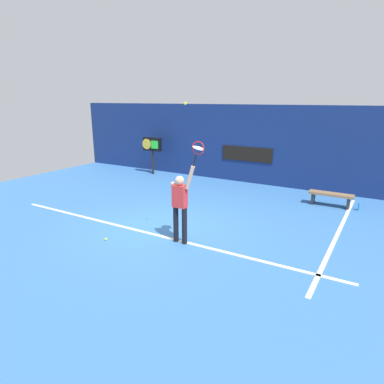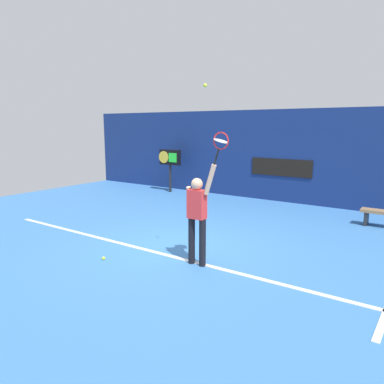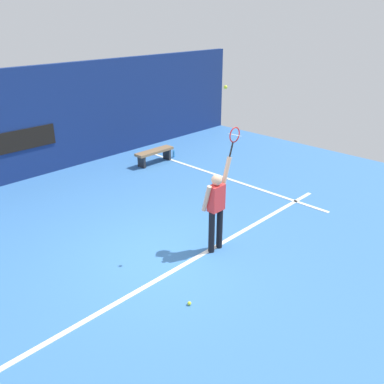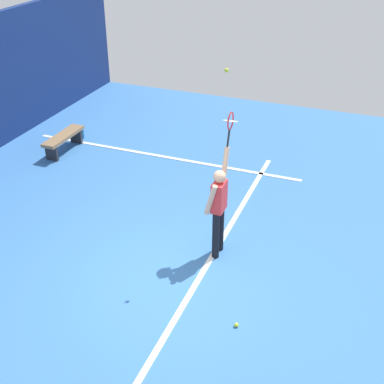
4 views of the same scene
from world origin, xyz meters
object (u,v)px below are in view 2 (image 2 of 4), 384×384
at_px(tennis_player, 197,214).
at_px(tennis_ball, 205,85).
at_px(tennis_racket, 220,143).
at_px(scoreboard_clock, 170,159).
at_px(spare_ball, 104,258).

height_order(tennis_player, tennis_ball, tennis_ball).
relative_size(tennis_player, tennis_racket, 3.16).
distance_m(tennis_player, scoreboard_clock, 8.01).
distance_m(tennis_ball, spare_ball, 3.89).
xyz_separation_m(tennis_player, spare_ball, (-1.67, -0.88, -0.98)).
xyz_separation_m(tennis_racket, spare_ball, (-2.16, -0.87, -2.32)).
bearing_deg(tennis_player, spare_ball, -152.24).
xyz_separation_m(tennis_racket, tennis_ball, (-0.32, -0.00, 0.99)).
height_order(tennis_racket, tennis_ball, tennis_ball).
relative_size(scoreboard_clock, spare_ball, 25.13).
bearing_deg(scoreboard_clock, spare_ball, -61.57).
height_order(tennis_player, tennis_racket, tennis_racket).
xyz_separation_m(tennis_racket, scoreboard_clock, (-5.85, 5.95, -1.03)).
bearing_deg(spare_ball, tennis_player, 27.76).
bearing_deg(tennis_ball, scoreboard_clock, 132.89).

